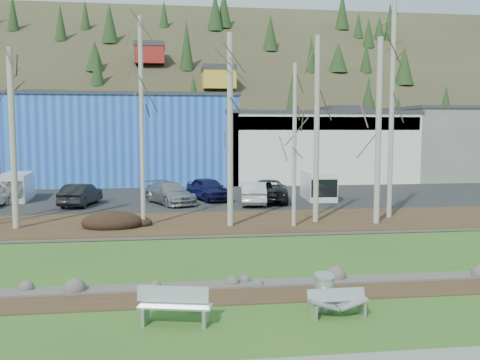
{
  "coord_description": "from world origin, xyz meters",
  "views": [
    {
      "loc": [
        -2.27,
        -13.58,
        5.02
      ],
      "look_at": [
        1.38,
        13.02,
        2.5
      ],
      "focal_mm": 40.0,
      "sensor_mm": 36.0,
      "label": 1
    }
  ],
  "objects": [
    {
      "name": "van_white",
      "position": [
        8.33,
        22.86,
        1.12
      ],
      "size": [
        2.26,
        4.62,
        1.96
      ],
      "rotation": [
        0.0,
        0.0,
        -0.09
      ],
      "color": "white",
      "rests_on": "parking_lot"
    },
    {
      "name": "car_3",
      "position": [
        0.57,
        23.44,
        0.92
      ],
      "size": [
        3.29,
        4.93,
        1.56
      ],
      "primitive_type": "imported",
      "rotation": [
        0.0,
        0.0,
        0.35
      ],
      "color": "#171544",
      "rests_on": "parking_lot"
    },
    {
      "name": "far_bank",
      "position": [
        0.0,
        14.5,
        0.07
      ],
      "size": [
        80.0,
        7.0,
        0.15
      ],
      "primitive_type": "cube",
      "color": "#382616",
      "rests_on": "ground"
    },
    {
      "name": "birch_2",
      "position": [
        -9.76,
        13.96,
        4.58
      ],
      "size": [
        0.31,
        0.31,
        8.86
      ],
      "color": "#BBB2A7",
      "rests_on": "far_bank"
    },
    {
      "name": "far_bank_rocks",
      "position": [
        0.0,
        11.3,
        0.0
      ],
      "size": [
        80.0,
        0.8,
        0.46
      ],
      "primitive_type": null,
      "color": "#47423D",
      "rests_on": "ground"
    },
    {
      "name": "birch_4",
      "position": [
        0.89,
        13.17,
        4.98
      ],
      "size": [
        0.3,
        0.3,
        9.67
      ],
      "color": "#BBB2A7",
      "rests_on": "far_bank"
    },
    {
      "name": "litter_bin",
      "position": [
        2.03,
        0.5,
        0.47
      ],
      "size": [
        0.59,
        0.59,
        0.94
      ],
      "primitive_type": "cylinder",
      "rotation": [
        0.0,
        0.0,
        0.1
      ],
      "color": "silver",
      "rests_on": "ground"
    },
    {
      "name": "river",
      "position": [
        0.0,
        7.2,
        0.0
      ],
      "size": [
        80.0,
        8.0,
        0.9
      ],
      "primitive_type": null,
      "color": "#13222F",
      "rests_on": "ground"
    },
    {
      "name": "ground",
      "position": [
        0.0,
        0.0,
        0.0
      ],
      "size": [
        200.0,
        200.0,
        0.0
      ],
      "primitive_type": "plane",
      "color": "#2E581E",
      "rests_on": "ground"
    },
    {
      "name": "car_2",
      "position": [
        -2.11,
        21.83,
        0.86
      ],
      "size": [
        3.86,
        5.34,
        1.44
      ],
      "primitive_type": "imported",
      "rotation": [
        0.0,
        0.0,
        0.42
      ],
      "color": "gray",
      "rests_on": "parking_lot"
    },
    {
      "name": "birch_5",
      "position": [
        4.1,
        12.7,
        4.24
      ],
      "size": [
        0.2,
        0.2,
        8.18
      ],
      "color": "#BBB2A7",
      "rests_on": "far_bank"
    },
    {
      "name": "car_5",
      "position": [
        4.57,
        22.0,
        0.9
      ],
      "size": [
        3.54,
        5.88,
        1.53
      ],
      "primitive_type": "imported",
      "rotation": [
        0.0,
        0.0,
        2.95
      ],
      "color": "black",
      "rests_on": "parking_lot"
    },
    {
      "name": "near_bank_rocks",
      "position": [
        0.0,
        3.1,
        0.0
      ],
      "size": [
        80.0,
        0.8,
        0.5
      ],
      "primitive_type": null,
      "color": "#47423D",
      "rests_on": "ground"
    },
    {
      "name": "van_grey",
      "position": [
        -12.68,
        24.94,
        1.08
      ],
      "size": [
        2.1,
        4.41,
        1.88
      ],
      "rotation": [
        0.0,
        0.0,
        0.07
      ],
      "color": "silver",
      "rests_on": "parking_lot"
    },
    {
      "name": "building_grey",
      "position": [
        28.0,
        39.0,
        3.66
      ],
      "size": [
        14.28,
        12.24,
        7.3
      ],
      "color": "slate",
      "rests_on": "ground"
    },
    {
      "name": "birch_7",
      "position": [
        5.56,
        13.82,
        5.03
      ],
      "size": [
        0.29,
        0.29,
        9.77
      ],
      "color": "#BBB2A7",
      "rests_on": "far_bank"
    },
    {
      "name": "building_white",
      "position": [
        12.0,
        38.98,
        3.41
      ],
      "size": [
        18.36,
        12.24,
        6.8
      ],
      "color": "silver",
      "rests_on": "ground"
    },
    {
      "name": "birch_8",
      "position": [
        10.02,
        14.6,
        6.35
      ],
      "size": [
        0.27,
        0.27,
        12.39
      ],
      "color": "#BBB2A7",
      "rests_on": "far_bank"
    },
    {
      "name": "bench_intact",
      "position": [
        -2.12,
        0.03,
        0.48
      ],
      "size": [
        1.97,
        0.97,
        0.95
      ],
      "rotation": [
        0.0,
        0.0,
        -0.23
      ],
      "color": "silver",
      "rests_on": "ground"
    },
    {
      "name": "car_1",
      "position": [
        -7.83,
        21.78,
        0.86
      ],
      "size": [
        2.34,
        4.56,
        1.43
      ],
      "primitive_type": "imported",
      "rotation": [
        0.0,
        0.0,
        2.94
      ],
      "color": "black",
      "rests_on": "parking_lot"
    },
    {
      "name": "seagull",
      "position": [
        -1.53,
        0.85,
        0.19
      ],
      "size": [
        0.47,
        0.22,
        0.33
      ],
      "rotation": [
        0.0,
        0.0,
        0.17
      ],
      "color": "gold",
      "rests_on": "ground"
    },
    {
      "name": "bench_damaged",
      "position": [
        2.26,
        -0.0,
        0.36
      ],
      "size": [
        1.61,
        0.54,
        0.71
      ],
      "rotation": [
        0.0,
        0.0,
        0.01
      ],
      "color": "silver",
      "rests_on": "ground"
    },
    {
      "name": "birch_3",
      "position": [
        -3.5,
        13.68,
        5.38
      ],
      "size": [
        0.23,
        0.23,
        10.45
      ],
      "color": "#BBB2A7",
      "rests_on": "far_bank"
    },
    {
      "name": "birch_6",
      "position": [
        8.59,
        12.92,
        4.94
      ],
      "size": [
        0.3,
        0.3,
        9.59
      ],
      "color": "#BBB2A7",
      "rests_on": "far_bank"
    },
    {
      "name": "parking_lot",
      "position": [
        0.0,
        25.0,
        0.07
      ],
      "size": [
        80.0,
        14.0,
        0.14
      ],
      "primitive_type": "cube",
      "color": "black",
      "rests_on": "ground"
    },
    {
      "name": "building_blue",
      "position": [
        -6.0,
        39.0,
        4.16
      ],
      "size": [
        20.4,
        12.24,
        8.3
      ],
      "color": "blue",
      "rests_on": "ground"
    },
    {
      "name": "dirt_strip",
      "position": [
        0.0,
        2.1,
        0.01
      ],
      "size": [
        80.0,
        1.8,
        0.03
      ],
      "primitive_type": "cube",
      "color": "#382616",
      "rests_on": "ground"
    },
    {
      "name": "hillside",
      "position": [
        0.0,
        84.0,
        17.5
      ],
      "size": [
        160.0,
        72.0,
        35.0
      ],
      "primitive_type": null,
      "color": "#2D271A",
      "rests_on": "ground"
    },
    {
      "name": "car_4",
      "position": [
        3.32,
        20.84,
        0.88
      ],
      "size": [
        2.09,
        4.65,
        1.48
      ],
      "primitive_type": "imported",
      "rotation": [
        0.0,
        0.0,
        3.02
      ],
      "color": "silver",
      "rests_on": "parking_lot"
    },
    {
      "name": "dirt_mound",
      "position": [
        -5.06,
        13.61,
        0.45
      ],
      "size": [
        3.04,
        2.15,
        0.6
      ],
      "primitive_type": "ellipsoid",
      "color": "black",
      "rests_on": "far_bank"
    }
  ]
}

